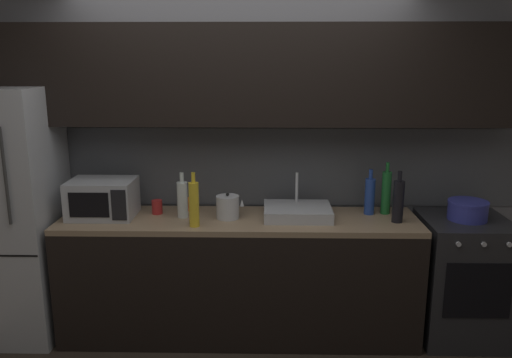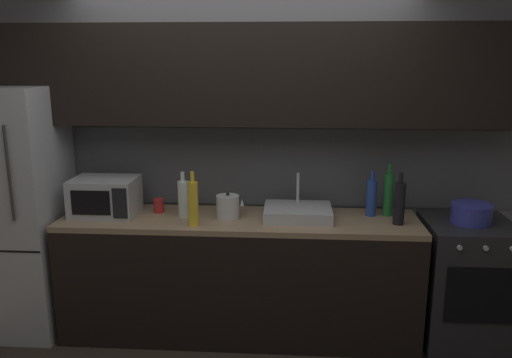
{
  "view_description": "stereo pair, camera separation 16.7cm",
  "coord_description": "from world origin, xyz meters",
  "views": [
    {
      "loc": [
        0.2,
        -2.6,
        2.02
      ],
      "look_at": [
        0.12,
        0.9,
        1.19
      ],
      "focal_mm": 35.95,
      "sensor_mm": 36.0,
      "label": 1
    },
    {
      "loc": [
        0.36,
        -2.59,
        2.02
      ],
      "look_at": [
        0.12,
        0.9,
        1.19
      ],
      "focal_mm": 35.95,
      "sensor_mm": 36.0,
      "label": 2
    }
  ],
  "objects": [
    {
      "name": "mug_orange",
      "position": [
        -0.4,
        1.09,
        0.95
      ],
      "size": [
        0.09,
        0.09,
        0.09
      ],
      "primitive_type": "cylinder",
      "color": "orange",
      "rests_on": "counter_run"
    },
    {
      "name": "kettle",
      "position": [
        -0.08,
        0.9,
        0.98
      ],
      "size": [
        0.2,
        0.16,
        0.19
      ],
      "color": "#B7BABF",
      "rests_on": "counter_run"
    },
    {
      "name": "wine_bottle_green",
      "position": [
        1.07,
        1.03,
        1.06
      ],
      "size": [
        0.07,
        0.07,
        0.38
      ],
      "color": "#1E6B2D",
      "rests_on": "counter_run"
    },
    {
      "name": "wine_bottle_blue",
      "position": [
        0.95,
        1.02,
        1.04
      ],
      "size": [
        0.07,
        0.07,
        0.34
      ],
      "color": "#234299",
      "rests_on": "counter_run"
    },
    {
      "name": "wine_bottle_clear",
      "position": [
        -0.4,
        0.91,
        1.04
      ],
      "size": [
        0.08,
        0.08,
        0.33
      ],
      "color": "silver",
      "rests_on": "counter_run"
    },
    {
      "name": "refrigerator",
      "position": [
        -1.66,
        0.9,
        0.91
      ],
      "size": [
        0.68,
        0.69,
        1.83
      ],
      "color": "#ADAFB5",
      "rests_on": "ground"
    },
    {
      "name": "microwave",
      "position": [
        -0.98,
        0.92,
        1.04
      ],
      "size": [
        0.46,
        0.35,
        0.27
      ],
      "color": "#A8AAAF",
      "rests_on": "counter_run"
    },
    {
      "name": "oven_range",
      "position": [
        1.62,
        0.9,
        0.45
      ],
      "size": [
        0.6,
        0.62,
        0.9
      ],
      "color": "#232326",
      "rests_on": "ground"
    },
    {
      "name": "wine_bottle_yellow",
      "position": [
        -0.29,
        0.71,
        1.06
      ],
      "size": [
        0.07,
        0.07,
        0.38
      ],
      "color": "gold",
      "rests_on": "counter_run"
    },
    {
      "name": "back_wall",
      "position": [
        0.0,
        1.2,
        1.55
      ],
      "size": [
        4.3,
        0.44,
        2.5
      ],
      "color": "slate",
      "rests_on": "ground"
    },
    {
      "name": "mug_red",
      "position": [
        -0.61,
        0.99,
        0.95
      ],
      "size": [
        0.08,
        0.08,
        0.1
      ],
      "primitive_type": "cylinder",
      "color": "#A82323",
      "rests_on": "counter_run"
    },
    {
      "name": "cooking_pot",
      "position": [
        1.62,
        0.9,
        0.97
      ],
      "size": [
        0.28,
        0.28,
        0.14
      ],
      "color": "#333899",
      "rests_on": "oven_range"
    },
    {
      "name": "wine_bottle_dark",
      "position": [
        1.11,
        0.83,
        1.05
      ],
      "size": [
        0.08,
        0.08,
        0.36
      ],
      "color": "black",
      "rests_on": "counter_run"
    },
    {
      "name": "counter_run",
      "position": [
        0.0,
        0.9,
        0.45
      ],
      "size": [
        2.56,
        0.6,
        0.9
      ],
      "color": "black",
      "rests_on": "ground"
    },
    {
      "name": "sink_basin",
      "position": [
        0.42,
        0.93,
        0.94
      ],
      "size": [
        0.48,
        0.38,
        0.3
      ],
      "color": "#ADAFB5",
      "rests_on": "counter_run"
    }
  ]
}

